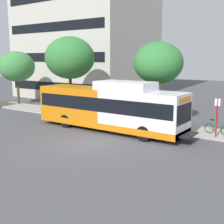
% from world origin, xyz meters
% --- Properties ---
extents(ground_plane, '(120.00, 120.00, 0.00)m').
position_xyz_m(ground_plane, '(0.00, 8.00, 0.00)').
color(ground_plane, '#4C4C51').
extents(sidewalk_curb, '(3.00, 56.00, 0.14)m').
position_xyz_m(sidewalk_curb, '(7.00, 6.00, 0.07)').
color(sidewalk_curb, '#A8A399').
rests_on(sidewalk_curb, ground).
extents(transit_bus, '(2.58, 12.25, 3.65)m').
position_xyz_m(transit_bus, '(3.89, 0.97, 1.70)').
color(transit_bus, white).
rests_on(transit_bus, ground).
extents(bus_stop_sign_pole, '(0.10, 0.36, 2.60)m').
position_xyz_m(bus_stop_sign_pole, '(5.93, -6.15, 1.65)').
color(bus_stop_sign_pole, red).
rests_on(bus_stop_sign_pole, sidewalk_curb).
extents(bicycle_parked, '(0.52, 1.76, 1.02)m').
position_xyz_m(bicycle_parked, '(6.79, -6.01, 0.56)').
color(bicycle_parked, black).
rests_on(bicycle_parked, sidewalk_curb).
extents(street_tree_near_stop, '(3.84, 3.84, 6.37)m').
position_xyz_m(street_tree_near_stop, '(7.79, -0.95, 4.86)').
color(street_tree_near_stop, '#4C3823').
rests_on(street_tree_near_stop, sidewalk_curb).
extents(street_tree_mid_block, '(4.71, 4.71, 7.15)m').
position_xyz_m(street_tree_mid_block, '(7.77, 8.35, 5.28)').
color(street_tree_mid_block, '#4C3823').
rests_on(street_tree_mid_block, sidewalk_curb).
extents(street_tree_far_block, '(3.99, 3.99, 5.89)m').
position_xyz_m(street_tree_far_block, '(8.06, 16.76, 4.33)').
color(street_tree_far_block, '#4C3823').
rests_on(street_tree_far_block, sidewalk_curb).
extents(lattice_comm_tower, '(1.10, 1.10, 28.51)m').
position_xyz_m(lattice_comm_tower, '(23.78, 33.67, 9.47)').
color(lattice_comm_tower, '#B7B7BC').
rests_on(lattice_comm_tower, ground).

